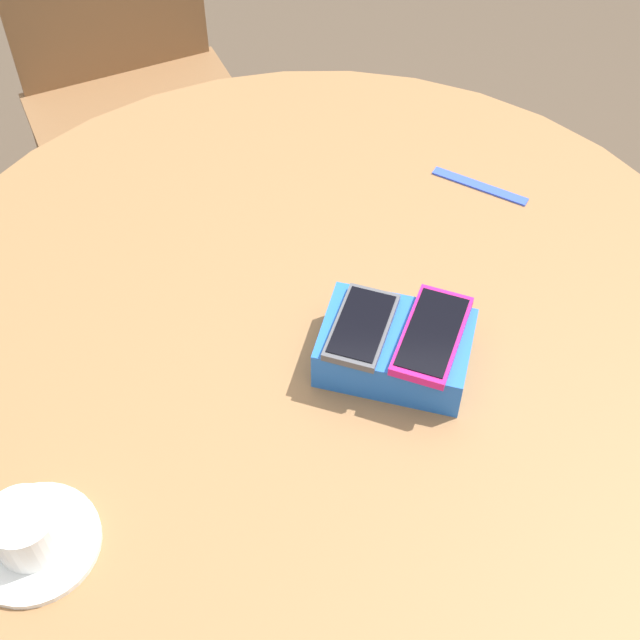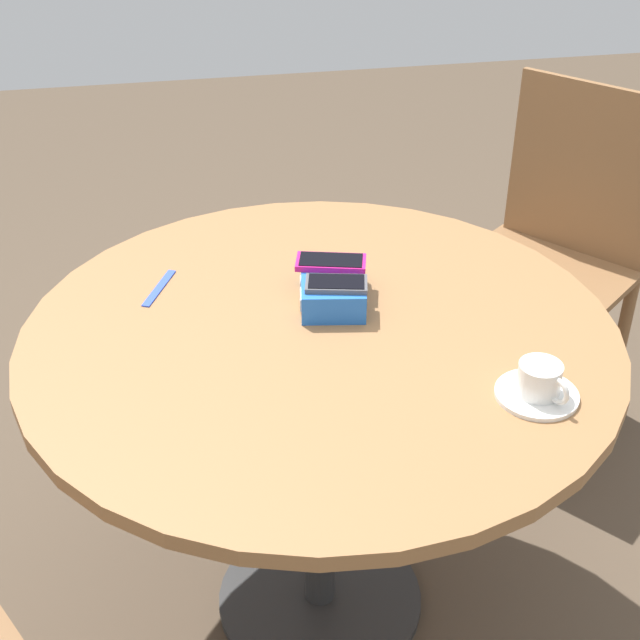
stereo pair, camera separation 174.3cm
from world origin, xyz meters
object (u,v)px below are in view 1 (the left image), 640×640
saucer (34,543)px  lanyard_strap (480,186)px  coffee_cup (23,529)px  phone_gray (362,326)px  round_table (320,383)px  chair_near_window (139,113)px  phone_box (395,348)px  phone_magenta (432,335)px

saucer → lanyard_strap: bearing=-128.4°
coffee_cup → phone_gray: bearing=-139.9°
round_table → saucer: 0.44m
round_table → chair_near_window: chair_near_window is taller
round_table → chair_near_window: bearing=-60.7°
round_table → phone_box: (-0.09, 0.04, 0.14)m
round_table → lanyard_strap: size_ratio=7.75×
lanyard_strap → coffee_cup: bearing=51.5°
phone_magenta → phone_gray: phone_magenta is taller
phone_box → coffee_cup: (0.37, 0.28, 0.01)m
phone_magenta → phone_gray: (0.08, -0.01, -0.00)m
phone_gray → saucer: 0.43m
phone_gray → lanyard_strap: 0.37m
phone_magenta → chair_near_window: phone_magenta is taller
round_table → phone_box: bearing=155.6°
phone_magenta → chair_near_window: 1.14m
phone_gray → phone_magenta: bearing=175.5°
phone_gray → saucer: phone_gray is taller
lanyard_strap → phone_box: bearing=71.1°
saucer → lanyard_strap: size_ratio=0.97×
saucer → coffee_cup: size_ratio=1.45×
phone_gray → coffee_cup: bearing=40.1°
phone_box → chair_near_window: size_ratio=0.24×
phone_box → lanyard_strap: size_ratio=1.34×
phone_magenta → saucer: size_ratio=1.06×
saucer → chair_near_window: size_ratio=0.18×
lanyard_strap → chair_near_window: 0.92m
coffee_cup → lanyard_strap: (-0.49, -0.61, -0.04)m
chair_near_window → lanyard_strap: bearing=141.3°
phone_box → lanyard_strap: bearing=-108.9°
lanyard_strap → phone_magenta: bearing=77.8°
phone_magenta → lanyard_strap: 0.35m
phone_magenta → phone_box: bearing=-7.7°
round_table → lanyard_strap: (-0.21, -0.29, 0.11)m
phone_magenta → lanyard_strap: phone_magenta is taller
phone_box → phone_gray: bearing=-1.4°
round_table → coffee_cup: coffee_cup is taller
phone_magenta → lanyard_strap: size_ratio=1.03×
chair_near_window → coffee_cup: bearing=99.4°
round_table → chair_near_window: 0.98m
round_table → phone_gray: bearing=141.6°
saucer → phone_gray: bearing=-139.8°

